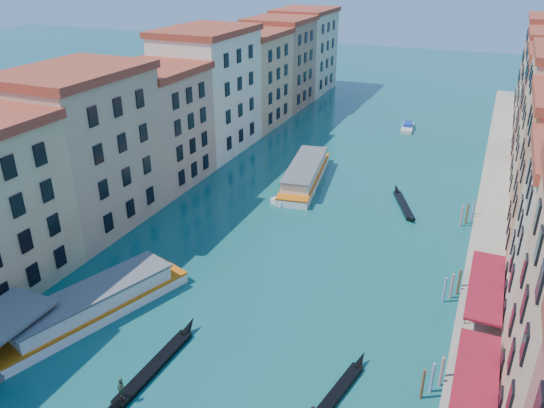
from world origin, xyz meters
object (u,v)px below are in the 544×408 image
Objects in this scene: gondola_fore at (154,365)px; gondola_right at (334,395)px; vaporetto_near at (93,304)px; vaporetto_far at (305,173)px.

gondola_fore is 1.19× the size of gondola_right.
vaporetto_far is (7.35, 39.74, 0.02)m from vaporetto_near.
vaporetto_far is at bearing 95.17° from gondola_fore.
vaporetto_near reaches higher than gondola_right.
gondola_fore is (9.60, -3.89, -0.90)m from vaporetto_near.
vaporetto_near is at bearing -171.09° from gondola_right.
gondola_right is at bearing -75.92° from vaporetto_far.
vaporetto_near is 10.39m from gondola_fore.
gondola_right is at bearing 12.39° from gondola_fore.
gondola_fore is (2.24, -43.63, -0.92)m from vaporetto_far.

